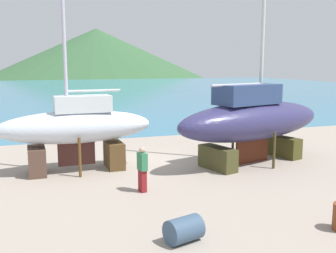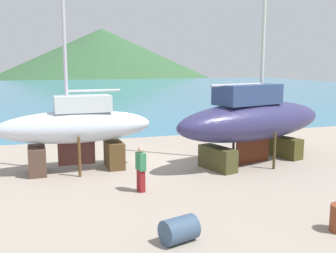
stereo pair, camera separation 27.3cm
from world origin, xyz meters
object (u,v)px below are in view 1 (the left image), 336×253
(sailboat_far_slipway, at_px, (76,128))
(sailboat_small_center, at_px, (253,120))
(worker, at_px, (142,169))
(barrel_by_slipway, at_px, (184,230))

(sailboat_far_slipway, height_order, sailboat_small_center, sailboat_small_center)
(sailboat_far_slipway, xyz_separation_m, worker, (1.96, -3.64, -1.04))
(sailboat_far_slipway, relative_size, worker, 6.16)
(sailboat_small_center, relative_size, worker, 8.42)
(sailboat_small_center, height_order, worker, sailboat_small_center)
(sailboat_small_center, relative_size, barrel_by_slipway, 15.20)
(worker, distance_m, barrel_by_slipway, 4.34)
(sailboat_far_slipway, distance_m, barrel_by_slipway, 8.33)
(sailboat_small_center, distance_m, worker, 6.58)
(sailboat_small_center, xyz_separation_m, barrel_by_slipway, (-5.99, -6.80, -1.72))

